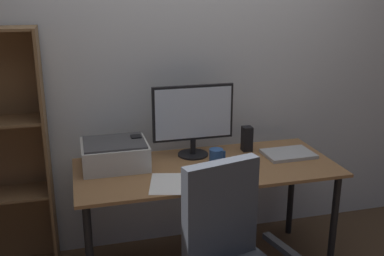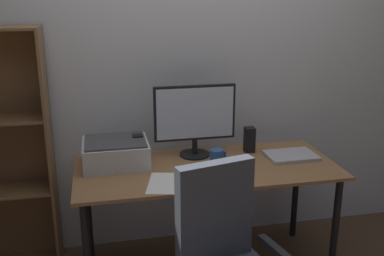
% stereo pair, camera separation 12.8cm
% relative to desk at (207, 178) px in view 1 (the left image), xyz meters
% --- Properties ---
extents(back_wall, '(6.40, 0.10, 2.60)m').
position_rel_desk_xyz_m(back_wall, '(0.00, 0.52, 0.64)').
color(back_wall, silver).
rests_on(back_wall, ground).
extents(desk, '(1.62, 0.70, 0.74)m').
position_rel_desk_xyz_m(desk, '(0.00, 0.00, 0.00)').
color(desk, olive).
rests_on(desk, ground).
extents(monitor, '(0.53, 0.20, 0.47)m').
position_rel_desk_xyz_m(monitor, '(-0.03, 0.21, 0.35)').
color(monitor, black).
rests_on(monitor, desk).
extents(keyboard, '(0.29, 0.11, 0.02)m').
position_rel_desk_xyz_m(keyboard, '(-0.04, -0.18, 0.09)').
color(keyboard, silver).
rests_on(keyboard, desk).
extents(mouse, '(0.07, 0.10, 0.03)m').
position_rel_desk_xyz_m(mouse, '(0.18, -0.19, 0.10)').
color(mouse, black).
rests_on(mouse, desk).
extents(coffee_mug, '(0.10, 0.09, 0.10)m').
position_rel_desk_xyz_m(coffee_mug, '(0.07, 0.01, 0.13)').
color(coffee_mug, '#285193').
rests_on(coffee_mug, desk).
extents(laptop, '(0.32, 0.24, 0.02)m').
position_rel_desk_xyz_m(laptop, '(0.58, 0.04, 0.09)').
color(laptop, '#B7BABC').
rests_on(laptop, desk).
extents(speaker_left, '(0.06, 0.07, 0.17)m').
position_rel_desk_xyz_m(speaker_left, '(-0.41, 0.20, 0.17)').
color(speaker_left, black).
rests_on(speaker_left, desk).
extents(speaker_right, '(0.06, 0.07, 0.17)m').
position_rel_desk_xyz_m(speaker_right, '(0.34, 0.20, 0.17)').
color(speaker_right, black).
rests_on(speaker_right, desk).
extents(printer, '(0.40, 0.34, 0.16)m').
position_rel_desk_xyz_m(printer, '(-0.55, 0.15, 0.16)').
color(printer, silver).
rests_on(printer, desk).
extents(paper_sheet, '(0.28, 0.34, 0.00)m').
position_rel_desk_xyz_m(paper_sheet, '(-0.28, -0.20, 0.08)').
color(paper_sheet, white).
rests_on(paper_sheet, desk).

